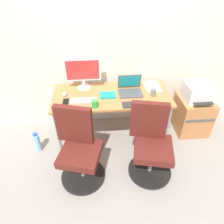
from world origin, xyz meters
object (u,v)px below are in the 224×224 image
office_chair_left (79,149)px  coffee_mug (95,104)px  office_chair_right (151,145)px  open_laptop (130,88)px  printer (199,92)px  water_bottle_on_floor (37,142)px  side_cabinet (192,115)px  desktop_monitor (83,72)px

office_chair_left → coffee_mug: bearing=62.6°
office_chair_right → open_laptop: (-0.15, 0.71, 0.36)m
printer → water_bottle_on_floor: bearing=-173.7°
printer → side_cabinet: bearing=90.0°
coffee_mug → printer: bearing=11.4°
office_chair_left → office_chair_right: (0.84, 0.00, 0.00)m
printer → water_bottle_on_floor: (-2.28, -0.25, -0.53)m
side_cabinet → coffee_mug: bearing=-168.6°
office_chair_left → side_cabinet: (1.66, 0.70, -0.15)m
office_chair_right → water_bottle_on_floor: office_chair_right is taller
water_bottle_on_floor → open_laptop: 1.48m
desktop_monitor → open_laptop: bearing=-14.4°
office_chair_left → open_laptop: (0.69, 0.71, 0.36)m
office_chair_right → desktop_monitor: bearing=131.7°
water_bottle_on_floor → coffee_mug: (0.82, -0.04, 0.63)m
water_bottle_on_floor → printer: bearing=6.3°
office_chair_right → water_bottle_on_floor: size_ratio=3.03×
side_cabinet → water_bottle_on_floor: 2.30m
side_cabinet → desktop_monitor: bearing=173.8°
side_cabinet → desktop_monitor: 1.75m
printer → desktop_monitor: size_ratio=0.83×
side_cabinet → printer: printer is taller
office_chair_right → side_cabinet: (0.82, 0.69, -0.15)m
open_laptop → side_cabinet: bearing=-0.8°
office_chair_right → side_cabinet: bearing=40.1°
office_chair_left → printer: office_chair_left is taller
side_cabinet → coffee_mug: size_ratio=6.05×
office_chair_right → side_cabinet: 1.09m
office_chair_right → open_laptop: size_ratio=3.03×
side_cabinet → printer: bearing=-90.0°
desktop_monitor → office_chair_left: bearing=-94.6°
printer → water_bottle_on_floor: printer is taller
office_chair_left → coffee_mug: 0.57m
coffee_mug → desktop_monitor: bearing=106.4°
office_chair_left → printer: 1.82m
desktop_monitor → water_bottle_on_floor: bearing=-148.2°
office_chair_left → open_laptop: size_ratio=3.03×
desktop_monitor → coffee_mug: bearing=-73.6°
side_cabinet → open_laptop: 1.10m
office_chair_right → open_laptop: bearing=102.2°
printer → office_chair_left: bearing=-157.4°
office_chair_right → coffee_mug: (-0.63, 0.40, 0.35)m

